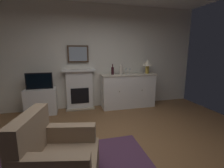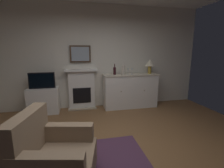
% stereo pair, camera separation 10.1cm
% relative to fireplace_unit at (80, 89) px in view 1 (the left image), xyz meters
% --- Properties ---
extents(ground_plane, '(6.04, 4.85, 0.10)m').
position_rel_fireplace_unit_xyz_m(ground_plane, '(0.45, -2.27, -0.60)').
color(ground_plane, brown).
rests_on(ground_plane, ground).
extents(wall_rear, '(6.04, 0.06, 2.82)m').
position_rel_fireplace_unit_xyz_m(wall_rear, '(0.45, 0.13, 0.86)').
color(wall_rear, silver).
rests_on(wall_rear, ground_plane).
extents(fireplace_unit, '(0.87, 0.30, 1.10)m').
position_rel_fireplace_unit_xyz_m(fireplace_unit, '(0.00, 0.00, 0.00)').
color(fireplace_unit, white).
rests_on(fireplace_unit, ground_plane).
extents(framed_picture, '(0.55, 0.04, 0.45)m').
position_rel_fireplace_unit_xyz_m(framed_picture, '(-0.00, 0.05, 0.96)').
color(framed_picture, '#473323').
extents(sideboard_cabinet, '(1.53, 0.49, 0.95)m').
position_rel_fireplace_unit_xyz_m(sideboard_cabinet, '(1.35, -0.18, -0.07)').
color(sideboard_cabinet, white).
rests_on(sideboard_cabinet, ground_plane).
extents(table_lamp, '(0.26, 0.26, 0.40)m').
position_rel_fireplace_unit_xyz_m(table_lamp, '(1.92, -0.18, 0.68)').
color(table_lamp, '#B79338').
rests_on(table_lamp, sideboard_cabinet).
extents(wine_bottle, '(0.08, 0.08, 0.29)m').
position_rel_fireplace_unit_xyz_m(wine_bottle, '(0.90, -0.15, 0.51)').
color(wine_bottle, '#331419').
rests_on(wine_bottle, sideboard_cabinet).
extents(wine_glass_left, '(0.07, 0.07, 0.16)m').
position_rel_fireplace_unit_xyz_m(wine_glass_left, '(1.28, -0.18, 0.52)').
color(wine_glass_left, silver).
rests_on(wine_glass_left, sideboard_cabinet).
extents(wine_glass_center, '(0.07, 0.07, 0.16)m').
position_rel_fireplace_unit_xyz_m(wine_glass_center, '(1.39, -0.19, 0.52)').
color(wine_glass_center, silver).
rests_on(wine_glass_center, sideboard_cabinet).
extents(vase_decorative, '(0.11, 0.11, 0.28)m').
position_rel_fireplace_unit_xyz_m(vase_decorative, '(1.13, -0.23, 0.54)').
color(vase_decorative, beige).
rests_on(vase_decorative, sideboard_cabinet).
extents(tv_cabinet, '(0.75, 0.42, 0.66)m').
position_rel_fireplace_unit_xyz_m(tv_cabinet, '(-0.97, -0.16, -0.22)').
color(tv_cabinet, white).
rests_on(tv_cabinet, ground_plane).
extents(tv_set, '(0.62, 0.07, 0.40)m').
position_rel_fireplace_unit_xyz_m(tv_set, '(-0.98, -0.19, 0.31)').
color(tv_set, black).
rests_on(tv_set, tv_cabinet).
extents(armchair, '(0.95, 0.92, 0.92)m').
position_rel_fireplace_unit_xyz_m(armchair, '(-0.42, -2.69, -0.17)').
color(armchair, '#8C7259').
rests_on(armchair, ground_plane).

